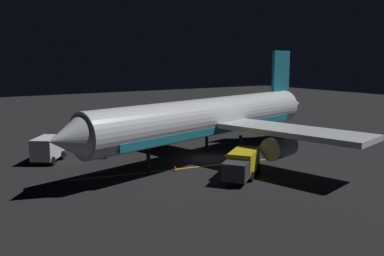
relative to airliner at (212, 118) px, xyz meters
The scene contains 8 objects.
ground_plane 4.41m from the airliner, 104.39° to the left, with size 180.00×180.00×0.20m, color black.
apron_guide_stripe 6.59m from the airliner, 114.35° to the left, with size 0.24×21.72×0.01m, color gold.
airliner is the anchor object (origin of this frame).
baggage_truck 17.14m from the airliner, 61.92° to the left, with size 5.66×4.92×2.58m.
catering_truck 8.45m from the airliner, 164.92° to the left, with size 5.09×5.84×2.36m.
ground_crew_worker 11.73m from the airliner, 59.47° to the left, with size 0.40×0.40×1.74m.
traffic_cone_near_left 7.55m from the airliner, 112.19° to the left, with size 0.50×0.50×0.55m.
traffic_cone_near_right 13.35m from the airliner, 58.78° to the left, with size 0.50×0.50×0.55m.
Camera 1 is at (-34.86, 24.16, 10.41)m, focal length 38.45 mm.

